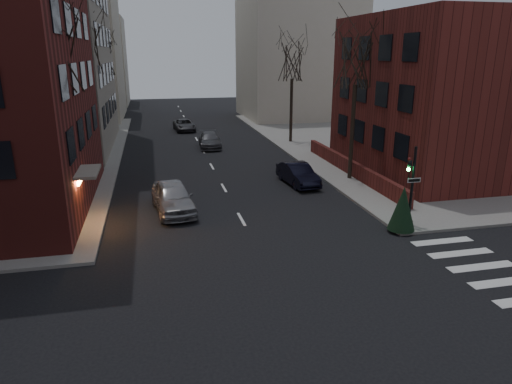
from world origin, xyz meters
TOP-DOWN VIEW (x-y plane):
  - ground at (0.00, 0.00)m, footprint 160.00×160.00m
  - sidewalk_far_right at (29.00, 30.00)m, footprint 44.00×44.00m
  - building_right_brick at (16.50, 19.00)m, footprint 12.00×14.00m
  - low_wall_right at (9.30, 19.00)m, footprint 0.35×16.00m
  - building_distant_la at (-15.00, 55.00)m, footprint 14.00×16.00m
  - building_distant_ra at (15.00, 50.00)m, footprint 14.00×14.00m
  - building_distant_lb at (-13.00, 72.00)m, footprint 10.00×12.00m
  - traffic_signal at (7.94, 8.99)m, footprint 0.76×0.44m
  - tree_left_a at (-8.80, 14.00)m, footprint 4.18×4.18m
  - tree_left_b at (-8.80, 26.00)m, footprint 4.40×4.40m
  - tree_left_c at (-8.80, 40.00)m, footprint 3.96×3.96m
  - tree_right_a at (8.80, 18.00)m, footprint 3.96×3.96m
  - tree_right_b at (8.80, 32.00)m, footprint 3.74×3.74m
  - streetlamp_near at (-8.20, 22.00)m, footprint 0.36×0.36m
  - streetlamp_far at (-8.20, 42.00)m, footprint 0.36×0.36m
  - parked_sedan at (4.95, 17.70)m, footprint 1.96×4.47m
  - car_lane_silver at (-3.44, 14.01)m, footprint 2.54×5.13m
  - car_lane_gray at (0.80, 31.41)m, footprint 2.15×4.78m
  - car_lane_far at (-0.80, 41.50)m, footprint 2.48×4.75m
  - sandwich_board at (7.30, 8.50)m, footprint 0.54×0.64m
  - evergreen_shrub at (7.30, 8.50)m, footprint 1.50×1.50m

SIDE VIEW (x-z plane):
  - ground at x=0.00m, z-range 0.00..0.00m
  - sidewalk_far_right at x=29.00m, z-range 0.00..0.15m
  - sandwich_board at x=7.30m, z-range 0.15..1.02m
  - car_lane_far at x=-0.80m, z-range 0.00..1.28m
  - low_wall_right at x=9.30m, z-range 0.15..1.15m
  - car_lane_gray at x=0.80m, z-range 0.00..1.36m
  - parked_sedan at x=4.95m, z-range 0.00..1.43m
  - car_lane_silver at x=-3.44m, z-range 0.00..1.68m
  - evergreen_shrub at x=7.30m, z-range 0.15..2.34m
  - traffic_signal at x=7.94m, z-range -0.09..3.91m
  - streetlamp_near at x=-8.20m, z-range 1.10..7.38m
  - streetlamp_far at x=-8.20m, z-range 1.10..7.38m
  - building_right_brick at x=16.50m, z-range 0.00..11.00m
  - building_distant_lb at x=-13.00m, z-range 0.00..14.00m
  - tree_right_b at x=8.80m, z-range 3.00..12.18m
  - building_distant_ra at x=15.00m, z-range 0.00..16.00m
  - tree_left_c at x=-8.80m, z-range 3.17..12.89m
  - tree_right_a at x=8.80m, z-range 3.17..12.89m
  - tree_left_a at x=-8.80m, z-range 3.34..13.60m
  - tree_left_b at x=-8.80m, z-range 3.51..14.31m
  - building_distant_la at x=-15.00m, z-range 0.00..18.00m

